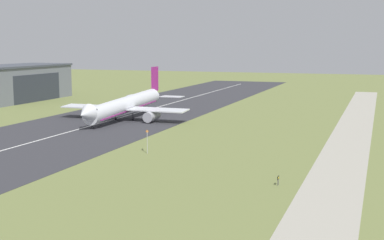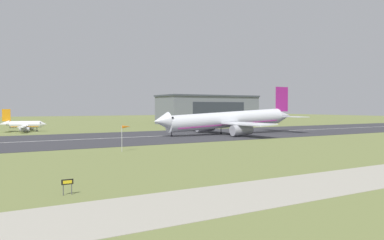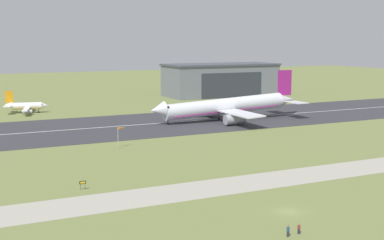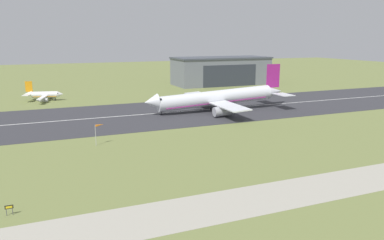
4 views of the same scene
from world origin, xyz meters
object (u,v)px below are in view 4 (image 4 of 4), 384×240
airplane_landing (217,98)px  windsock_pole (99,126)px  runway_sign (9,208)px  airplane_parked_centre (44,95)px

airplane_landing → windsock_pole: (-49.77, -30.93, 0.07)m
windsock_pole → runway_sign: size_ratio=3.25×
windsock_pole → runway_sign: 41.35m
airplane_parked_centre → runway_sign: size_ratio=13.89×
airplane_landing → windsock_pole: airplane_landing is taller
airplane_landing → windsock_pole: 58.60m
airplane_landing → windsock_pole: bearing=-148.1°
windsock_pole → runway_sign: bearing=-119.0°
airplane_landing → runway_sign: 96.74m
runway_sign → airplane_parked_centre: bearing=86.1°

